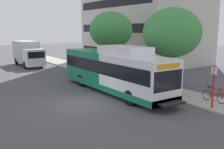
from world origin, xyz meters
TOP-DOWN VIEW (x-y plane):
  - ground_plane at (0.00, 8.00)m, footprint 120.00×120.00m
  - sidewalk_curb at (7.00, 6.00)m, footprint 3.00×56.00m
  - transit_bus at (3.54, 1.44)m, footprint 2.58×12.25m
  - bus_stop_sign_pole at (5.91, -5.68)m, footprint 0.10×0.36m
  - bicycle_parked at (7.16, -4.95)m, footprint 0.52×1.76m
  - street_tree_near_stop at (7.79, -0.47)m, footprint 4.58×4.58m
  - street_tree_mid_block at (7.91, 8.29)m, footprint 4.58×4.58m
  - box_truck_background at (2.25, 19.67)m, footprint 2.32×7.01m
  - lattice_comm_tower at (20.90, 29.02)m, footprint 1.10×1.10m

SIDE VIEW (x-z plane):
  - ground_plane at x=0.00m, z-range 0.00..0.00m
  - sidewalk_curb at x=7.00m, z-range 0.00..0.14m
  - bicycle_parked at x=7.16m, z-range 0.05..1.07m
  - bus_stop_sign_pole at x=5.91m, z-range 0.35..2.95m
  - transit_bus at x=3.54m, z-range -0.12..3.53m
  - box_truck_background at x=2.25m, z-range 0.12..3.37m
  - street_tree_near_stop at x=7.79m, z-range 1.38..7.77m
  - street_tree_mid_block at x=7.91m, z-range 1.46..8.02m
  - lattice_comm_tower at x=20.90m, z-range -4.77..23.65m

